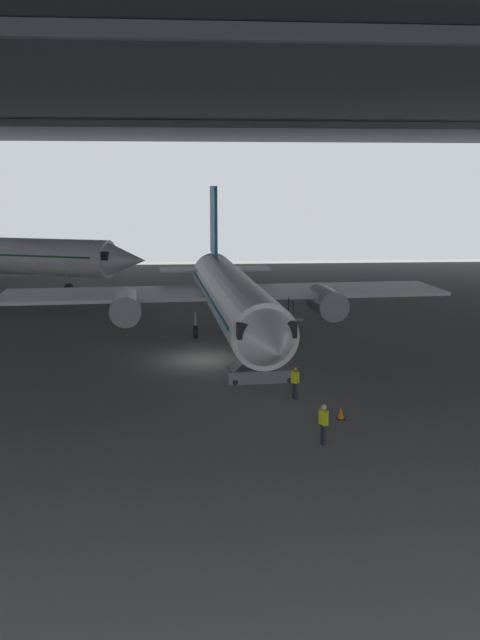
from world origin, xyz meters
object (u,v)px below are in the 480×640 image
(crew_worker_by_stairs, at_px, (295,381))
(traffic_cone_orange, at_px, (341,413))
(boarding_stairs, at_px, (262,368))
(airplane_main, at_px, (231,295))
(crew_worker_near_nose, at_px, (324,422))

(crew_worker_by_stairs, relative_size, traffic_cone_orange, 2.74)
(traffic_cone_orange, bearing_deg, crew_worker_by_stairs, 117.56)
(boarding_stairs, bearing_deg, airplane_main, 96.67)
(airplane_main, xyz_separation_m, crew_worker_near_nose, (2.55, -18.50, -2.27))
(boarding_stairs, bearing_deg, crew_worker_by_stairs, -69.22)
(airplane_main, relative_size, crew_worker_near_nose, 19.13)
(crew_worker_near_nose, bearing_deg, crew_worker_by_stairs, 91.94)
(airplane_main, bearing_deg, crew_worker_near_nose, -82.15)
(boarding_stairs, distance_m, traffic_cone_orange, 7.11)
(airplane_main, distance_m, boarding_stairs, 9.44)
(crew_worker_near_nose, bearing_deg, boarding_stairs, 98.97)
(airplane_main, distance_m, traffic_cone_orange, 16.28)
(crew_worker_by_stairs, height_order, traffic_cone_orange, crew_worker_by_stairs)
(airplane_main, height_order, crew_worker_near_nose, airplane_main)
(boarding_stairs, height_order, crew_worker_by_stairs, boarding_stairs)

